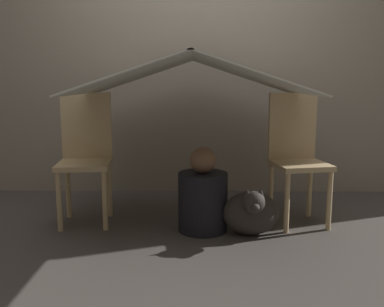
{
  "coord_description": "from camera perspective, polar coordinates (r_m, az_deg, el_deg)",
  "views": [
    {
      "loc": [
        0.03,
        -2.79,
        1.04
      ],
      "look_at": [
        0.0,
        0.21,
        0.52
      ],
      "focal_mm": 40.0,
      "sensor_mm": 36.0,
      "label": 1
    }
  ],
  "objects": [
    {
      "name": "wall_back",
      "position": [
        3.96,
        0.16,
        12.81
      ],
      "size": [
        7.0,
        0.05,
        2.5
      ],
      "color": "gray",
      "rests_on": "ground_plane"
    },
    {
      "name": "dog",
      "position": [
        2.92,
        7.88,
        -7.72
      ],
      "size": [
        0.38,
        0.35,
        0.36
      ],
      "color": "#332D28",
      "rests_on": "ground_plane"
    },
    {
      "name": "ground_plane",
      "position": [
        2.98,
        -0.05,
        -10.64
      ],
      "size": [
        8.8,
        8.8,
        0.0
      ],
      "primitive_type": "plane",
      "color": "#47423D"
    },
    {
      "name": "sheet_canopy",
      "position": [
        3.01,
        0.0,
        10.54
      ],
      "size": [
        1.56,
        1.3,
        0.27
      ],
      "color": "silver"
    },
    {
      "name": "chair_right",
      "position": [
        3.21,
        13.76,
        0.05
      ],
      "size": [
        0.43,
        0.43,
        0.95
      ],
      "rotation": [
        0.0,
        0.0,
        0.18
      ],
      "color": "#D1B27F",
      "rests_on": "ground_plane"
    },
    {
      "name": "chair_left",
      "position": [
        3.23,
        -14.01,
        0.1
      ],
      "size": [
        0.4,
        0.4,
        0.95
      ],
      "rotation": [
        0.0,
        0.0,
        0.09
      ],
      "color": "#D1B27F",
      "rests_on": "ground_plane"
    },
    {
      "name": "person_front",
      "position": [
        2.98,
        1.45,
        -5.84
      ],
      "size": [
        0.34,
        0.34,
        0.59
      ],
      "color": "black",
      "rests_on": "ground_plane"
    }
  ]
}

